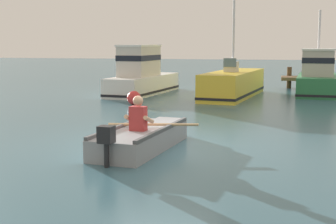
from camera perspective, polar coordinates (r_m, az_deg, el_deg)
ground_plane at (r=11.22m, az=-0.78°, el=-3.73°), size 120.00×120.00×0.00m
rowboat_with_person at (r=10.68m, az=-3.01°, el=-2.98°), size 1.97×3.73×1.19m
moored_boat_white at (r=22.24m, az=-3.06°, el=4.21°), size 2.25×5.61×2.22m
moored_boat_yellow at (r=21.22m, az=7.64°, el=3.21°), size 2.42×6.10×4.39m
moored_boat_green at (r=22.94m, az=17.03°, el=3.86°), size 2.05×4.75×3.75m
mooring_buoy at (r=18.33m, az=-4.00°, el=1.66°), size 0.52×0.52×0.52m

